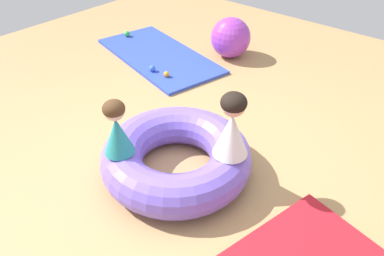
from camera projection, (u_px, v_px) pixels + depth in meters
ground_plane at (180, 167)px, 3.23m from camera, size 8.00×8.00×0.00m
gym_mat_near_right at (159, 56)px, 4.99m from camera, size 2.02×1.31×0.04m
inflatable_cushion at (176, 157)px, 3.09m from camera, size 1.25×1.25×0.35m
child_in_teal at (117, 128)px, 2.74m from camera, size 0.33×0.33×0.46m
child_in_white at (232, 125)px, 2.71m from camera, size 0.38×0.38×0.53m
play_ball_green at (127, 34)px, 5.45m from camera, size 0.08×0.08×0.08m
play_ball_orange at (166, 74)px, 4.46m from camera, size 0.07×0.07×0.07m
play_ball_blue at (152, 69)px, 4.57m from camera, size 0.08×0.08×0.08m
exercise_ball_large at (231, 38)px, 4.88m from camera, size 0.52×0.52×0.52m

